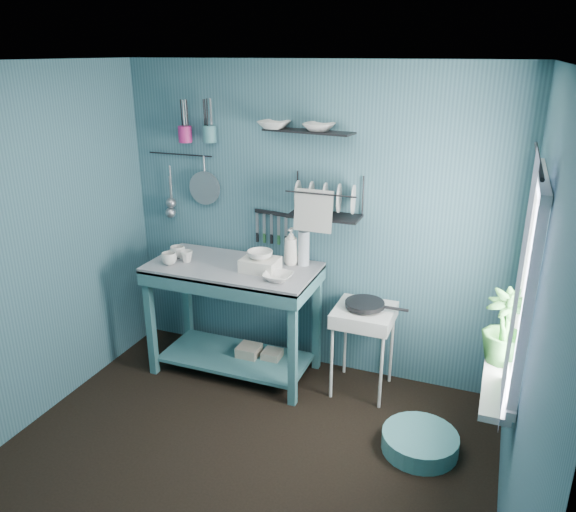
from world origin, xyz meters
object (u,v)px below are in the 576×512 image
(colander, at_px, (205,188))
(potted_plant, at_px, (505,327))
(wash_tub, at_px, (260,265))
(storage_tin_small, at_px, (272,361))
(mug_right, at_px, (178,252))
(mug_left, at_px, (169,259))
(storage_tin_large, at_px, (249,358))
(floor_basin, at_px, (420,442))
(work_counter, at_px, (234,319))
(frying_pan, at_px, (365,304))
(mug_mid, at_px, (187,256))
(utensil_cup_teal, at_px, (209,134))
(dish_rack, at_px, (325,197))
(water_bottle, at_px, (304,248))
(hotplate_stand, at_px, (362,350))
(soap_bottle, at_px, (291,246))
(utensil_cup_magenta, at_px, (185,134))

(colander, relative_size, potted_plant, 0.63)
(wash_tub, distance_m, storage_tin_small, 0.91)
(mug_right, relative_size, storage_tin_small, 0.61)
(mug_left, bearing_deg, storage_tin_large, 19.90)
(mug_left, distance_m, mug_right, 0.16)
(floor_basin, bearing_deg, storage_tin_small, 157.16)
(work_counter, distance_m, storage_tin_small, 0.49)
(colander, distance_m, storage_tin_small, 1.56)
(work_counter, xyz_separation_m, floor_basin, (1.61, -0.47, -0.41))
(mug_left, height_order, frying_pan, mug_left)
(storage_tin_small, bearing_deg, mug_mid, -168.37)
(utensil_cup_teal, height_order, storage_tin_small, utensil_cup_teal)
(dish_rack, relative_size, floor_basin, 1.07)
(mug_right, height_order, water_bottle, water_bottle)
(hotplate_stand, height_order, storage_tin_small, hotplate_stand)
(mug_left, distance_m, soap_bottle, 0.97)
(water_bottle, relative_size, dish_rack, 0.51)
(utensil_cup_teal, bearing_deg, utensil_cup_magenta, 180.00)
(dish_rack, height_order, storage_tin_large, dish_rack)
(mug_mid, relative_size, utensil_cup_magenta, 0.77)
(mug_left, relative_size, mug_mid, 1.23)
(mug_left, bearing_deg, storage_tin_small, 17.10)
(mug_mid, relative_size, potted_plant, 0.23)
(work_counter, bearing_deg, wash_tub, -0.78)
(storage_tin_large, xyz_separation_m, floor_basin, (1.51, -0.52, -0.04))
(potted_plant, bearing_deg, dish_rack, 149.27)
(colander, bearing_deg, utensil_cup_teal, -19.33)
(water_bottle, distance_m, colander, 1.01)
(frying_pan, height_order, potted_plant, potted_plant)
(work_counter, distance_m, potted_plant, 2.19)
(mug_left, height_order, storage_tin_large, mug_left)
(work_counter, relative_size, mug_mid, 13.42)
(mug_right, bearing_deg, storage_tin_small, 5.71)
(mug_mid, bearing_deg, wash_tub, 3.63)
(colander, xyz_separation_m, floor_basin, (2.02, -0.80, -1.41))
(mug_mid, distance_m, soap_bottle, 0.85)
(water_bottle, bearing_deg, floor_basin, -32.37)
(utensil_cup_teal, height_order, storage_tin_large, utensil_cup_teal)
(water_bottle, distance_m, storage_tin_small, 1.02)
(storage_tin_small, bearing_deg, soap_bottle, 45.00)
(mug_right, xyz_separation_m, hotplate_stand, (1.56, 0.10, -0.64))
(potted_plant, xyz_separation_m, storage_tin_large, (-1.93, 0.61, -0.94))
(soap_bottle, bearing_deg, work_counter, -154.54)
(mug_mid, bearing_deg, dish_rack, 16.29)
(wash_tub, distance_m, colander, 0.88)
(mug_mid, height_order, water_bottle, water_bottle)
(work_counter, height_order, mug_right, mug_right)
(frying_pan, relative_size, storage_tin_large, 1.36)
(utensil_cup_teal, bearing_deg, work_counter, -43.17)
(wash_tub, bearing_deg, storage_tin_large, 154.98)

